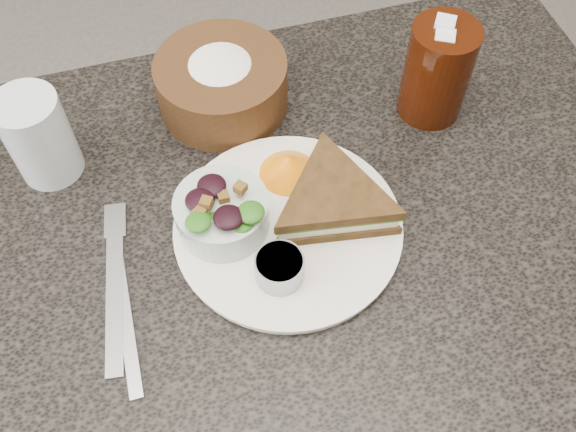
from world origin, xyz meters
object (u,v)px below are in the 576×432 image
(dining_table, at_px, (279,360))
(salad_bowl, at_px, (221,209))
(dressing_ramekin, at_px, (280,268))
(dinner_plate, at_px, (288,228))
(water_glass, at_px, (39,137))
(sandwich, at_px, (333,200))
(bread_basket, at_px, (221,77))
(cola_glass, at_px, (438,68))

(dining_table, bearing_deg, salad_bowl, 144.84)
(dining_table, bearing_deg, dressing_ramekin, -99.51)
(dinner_plate, relative_size, salad_bowl, 2.45)
(water_glass, bearing_deg, dinner_plate, -33.96)
(dinner_plate, bearing_deg, water_glass, 146.04)
(dining_table, height_order, salad_bowl, salad_bowl)
(dinner_plate, bearing_deg, dressing_ramekin, -114.32)
(dinner_plate, distance_m, dressing_ramekin, 0.07)
(sandwich, height_order, water_glass, water_glass)
(dinner_plate, relative_size, bread_basket, 1.54)
(bread_basket, bearing_deg, salad_bowl, -103.14)
(cola_glass, bearing_deg, salad_bowl, -160.10)
(dining_table, distance_m, cola_glass, 0.53)
(dining_table, xyz_separation_m, dressing_ramekin, (-0.01, -0.05, 0.40))
(dressing_ramekin, bearing_deg, dinner_plate, 65.68)
(cola_glass, bearing_deg, water_glass, 175.42)
(sandwich, distance_m, water_glass, 0.35)
(sandwich, relative_size, salad_bowl, 1.58)
(sandwich, distance_m, salad_bowl, 0.13)
(bread_basket, bearing_deg, water_glass, -168.89)
(sandwich, distance_m, dressing_ramekin, 0.10)
(water_glass, bearing_deg, bread_basket, 11.11)
(cola_glass, bearing_deg, sandwich, -144.17)
(dinner_plate, xyz_separation_m, cola_glass, (0.23, 0.13, 0.07))
(dining_table, height_order, sandwich, sandwich)
(salad_bowl, xyz_separation_m, water_glass, (-0.18, 0.15, 0.02))
(dressing_ramekin, height_order, bread_basket, bread_basket)
(dressing_ramekin, distance_m, water_glass, 0.32)
(bread_basket, bearing_deg, sandwich, -69.25)
(salad_bowl, distance_m, cola_glass, 0.32)
(sandwich, distance_m, cola_glass, 0.22)
(bread_basket, distance_m, cola_glass, 0.27)
(bread_basket, relative_size, cola_glass, 1.19)
(dressing_ramekin, bearing_deg, water_glass, 134.48)
(dressing_ramekin, bearing_deg, cola_glass, 36.49)
(dining_table, bearing_deg, cola_glass, 30.09)
(dinner_plate, xyz_separation_m, water_glass, (-0.25, 0.17, 0.05))
(sandwich, bearing_deg, salad_bowl, -179.41)
(dining_table, height_order, dressing_ramekin, dressing_ramekin)
(salad_bowl, distance_m, water_glass, 0.24)
(dining_table, distance_m, bread_basket, 0.48)
(sandwich, bearing_deg, dressing_ramekin, -133.13)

